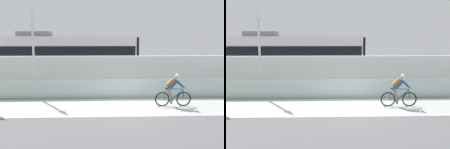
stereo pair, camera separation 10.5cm
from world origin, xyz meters
The scene contains 9 objects.
ground_plane centered at (0.00, 0.00, 0.00)m, with size 200.00×200.00×0.00m, color slate.
bike_path_deck centered at (0.00, 0.00, 0.01)m, with size 32.00×3.20×0.01m, color beige.
glass_parapet centered at (0.00, 1.85, 0.52)m, with size 32.00×0.05×1.04m, color #ADC6C1.
concrete_barrier_wall centered at (0.00, 3.65, 1.11)m, with size 32.00×0.36×2.23m, color white.
tram_rail_near centered at (0.00, 6.13, 0.00)m, with size 32.00×0.08×0.01m, color #595654.
tram_rail_far centered at (0.00, 7.57, 0.00)m, with size 32.00×0.08×0.01m, color #595654.
tram centered at (-4.26, 6.85, 1.89)m, with size 11.06×2.54×3.81m.
cyclist_on_bike centered at (2.13, 0.00, 0.80)m, with size 1.77×0.58×1.61m.
lamp_post_antenna centered at (-5.07, 2.15, 3.29)m, with size 0.28×0.28×5.20m.
Camera 2 is at (-1.19, -11.58, 3.26)m, focal length 39.56 mm.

